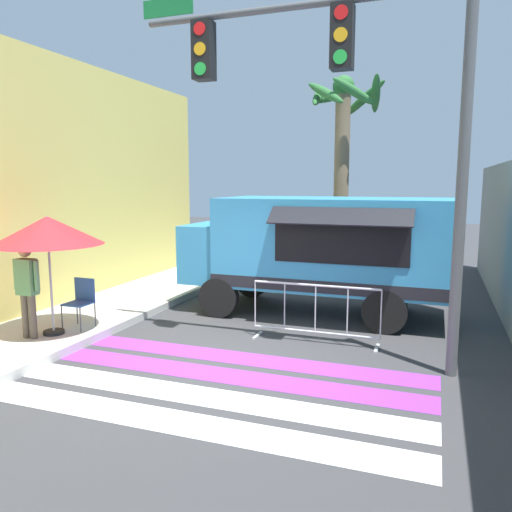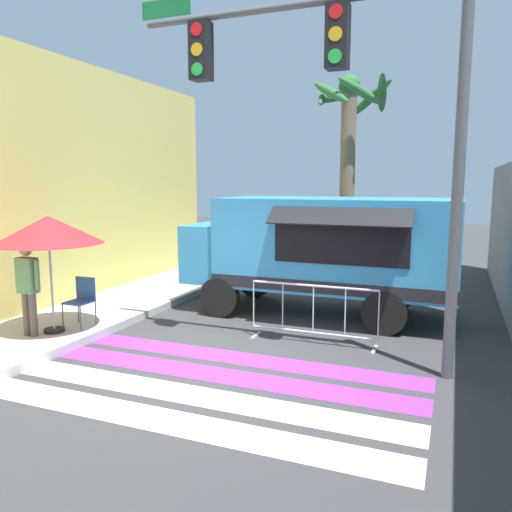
{
  "view_description": "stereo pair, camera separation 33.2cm",
  "coord_description": "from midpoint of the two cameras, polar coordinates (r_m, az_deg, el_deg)",
  "views": [
    {
      "loc": [
        3.02,
        -6.83,
        2.81
      ],
      "look_at": [
        -0.29,
        2.34,
        1.37
      ],
      "focal_mm": 35.0,
      "sensor_mm": 36.0,
      "label": 1
    },
    {
      "loc": [
        3.33,
        -6.71,
        2.81
      ],
      "look_at": [
        -0.29,
        2.34,
        1.37
      ],
      "focal_mm": 35.0,
      "sensor_mm": 36.0,
      "label": 2
    }
  ],
  "objects": [
    {
      "name": "folding_chair",
      "position": [
        9.84,
        -18.36,
        -4.44
      ],
      "size": [
        0.43,
        0.43,
        0.9
      ],
      "rotation": [
        0.0,
        0.0,
        0.0
      ],
      "color": "#4C4C51",
      "rests_on": "sidewalk_left"
    },
    {
      "name": "palm_tree",
      "position": [
        14.43,
        11.25,
        12.16
      ],
      "size": [
        2.2,
        2.31,
        5.72
      ],
      "color": "#7A664C",
      "rests_on": "ground_plane"
    },
    {
      "name": "traffic_signal_pole",
      "position": [
        7.79,
        10.72,
        18.56
      ],
      "size": [
        5.1,
        0.29,
        5.82
      ],
      "color": "#515456",
      "rests_on": "ground_plane"
    },
    {
      "name": "ground_plane",
      "position": [
        7.99,
        -3.17,
        -12.22
      ],
      "size": [
        60.0,
        60.0,
        0.0
      ],
      "primitive_type": "plane",
      "color": "#38383A"
    },
    {
      "name": "food_truck",
      "position": [
        10.69,
        7.89,
        1.19
      ],
      "size": [
        5.65,
        2.65,
        2.49
      ],
      "color": "#338CBF",
      "rests_on": "ground_plane"
    },
    {
      "name": "vendor_person",
      "position": [
        9.41,
        -23.71,
        -2.95
      ],
      "size": [
        0.53,
        0.21,
        1.63
      ],
      "rotation": [
        0.0,
        0.0,
        0.21
      ],
      "color": "brown",
      "rests_on": "sidewalk_left"
    },
    {
      "name": "crosswalk_painted",
      "position": [
        7.33,
        -5.86,
        -14.16
      ],
      "size": [
        6.4,
        2.84,
        0.01
      ],
      "color": "white",
      "rests_on": "ground_plane"
    },
    {
      "name": "patio_umbrella",
      "position": [
        9.36,
        -21.72,
        2.74
      ],
      "size": [
        1.88,
        1.88,
        2.09
      ],
      "color": "black",
      "rests_on": "sidewalk_left"
    },
    {
      "name": "barricade_front",
      "position": [
        8.87,
        7.62,
        -6.59
      ],
      "size": [
        2.28,
        0.44,
        1.05
      ],
      "color": "#B7BABF",
      "rests_on": "ground_plane"
    }
  ]
}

